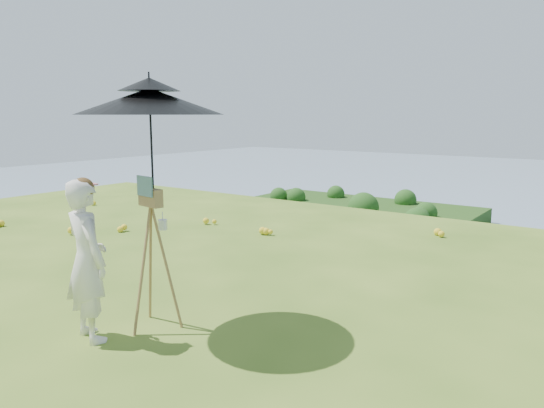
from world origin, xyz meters
The scene contains 8 objects.
ground centered at (0.00, 0.00, 0.00)m, with size 14.00×14.00×0.00m, color #45651C.
peninsula centered at (-75.00, 155.00, -29.00)m, with size 90.00×60.00×12.00m, color #1B3C10, non-canonical shape.
slope_trees centered at (0.00, 35.00, -15.00)m, with size 110.00×50.00×6.00m, color #144514, non-canonical shape.
wildflowers centered at (0.00, 0.25, 0.06)m, with size 10.00×10.50×0.12m, color yellow, non-canonical shape.
painter centered at (1.98, -0.78, 0.76)m, with size 0.55×0.36×1.52m, color silver.
field_easel centered at (2.26, -0.23, 0.76)m, with size 0.57×0.57×1.51m, color olive, non-canonical shape.
sun_umbrella centered at (2.27, -0.20, 1.86)m, with size 1.38×1.38×1.23m, color black, non-canonical shape.
painter_cap centered at (1.98, -0.78, 1.48)m, with size 0.20×0.24×0.10m, color pink, non-canonical shape.
Camera 1 is at (6.11, -3.63, 2.09)m, focal length 35.00 mm.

